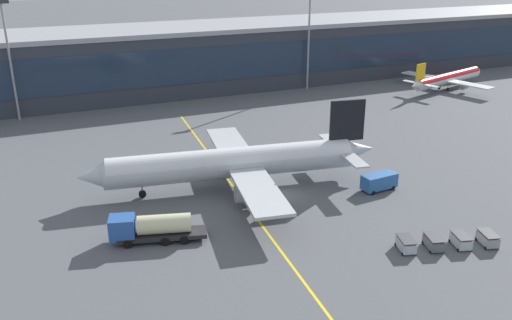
% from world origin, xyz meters
% --- Properties ---
extents(ground_plane, '(700.00, 700.00, 0.00)m').
position_xyz_m(ground_plane, '(0.00, 0.00, 0.00)').
color(ground_plane, '#515459').
extents(apron_lead_in_line, '(6.71, 79.77, 0.01)m').
position_xyz_m(apron_lead_in_line, '(-5.40, 2.00, 0.00)').
color(apron_lead_in_line, yellow).
rests_on(apron_lead_in_line, ground_plane).
extents(terminal_building, '(217.07, 21.79, 14.78)m').
position_xyz_m(terminal_building, '(13.93, 64.12, 7.41)').
color(terminal_building, '#2D333D').
rests_on(terminal_building, ground_plane).
extents(main_airliner, '(41.61, 33.09, 11.55)m').
position_xyz_m(main_airliner, '(-5.11, 4.84, 3.81)').
color(main_airliner, '#B2B7BC').
rests_on(main_airliner, ground_plane).
extents(fuel_tanker, '(11.08, 5.25, 3.25)m').
position_xyz_m(fuel_tanker, '(-19.10, -5.33, 1.75)').
color(fuel_tanker, '#232326').
rests_on(fuel_tanker, ground_plane).
extents(crew_van, '(5.16, 2.51, 2.30)m').
position_xyz_m(crew_van, '(12.88, -3.66, 1.31)').
color(crew_van, '#285B9E').
rests_on(crew_van, ground_plane).
extents(baggage_cart_0, '(2.22, 2.97, 1.48)m').
position_xyz_m(baggage_cart_0, '(6.09, -18.43, 0.78)').
color(baggage_cart_0, '#B2B7BC').
rests_on(baggage_cart_0, ground_plane).
extents(baggage_cart_1, '(2.22, 2.97, 1.48)m').
position_xyz_m(baggage_cart_1, '(9.17, -19.30, 0.78)').
color(baggage_cart_1, '#595B60').
rests_on(baggage_cart_1, ground_plane).
extents(baggage_cart_2, '(2.22, 2.97, 1.48)m').
position_xyz_m(baggage_cart_2, '(12.25, -20.17, 0.78)').
color(baggage_cart_2, '#B2B7BC').
rests_on(baggage_cart_2, ground_plane).
extents(baggage_cart_3, '(2.22, 2.97, 1.48)m').
position_xyz_m(baggage_cart_3, '(15.33, -21.04, 0.78)').
color(baggage_cart_3, gray).
rests_on(baggage_cart_3, ground_plane).
extents(commuter_jet_far, '(28.49, 22.99, 7.54)m').
position_xyz_m(commuter_jet_far, '(62.63, 38.90, 2.63)').
color(commuter_jet_far, silver).
rests_on(commuter_jet_far, ground_plane).
extents(apron_light_mast_0, '(2.80, 0.50, 22.81)m').
position_xyz_m(apron_light_mast_0, '(-31.92, 52.16, 13.38)').
color(apron_light_mast_0, gray).
rests_on(apron_light_mast_0, ground_plane).
extents(apron_light_mast_1, '(2.80, 0.50, 25.90)m').
position_xyz_m(apron_light_mast_1, '(31.92, 52.16, 14.97)').
color(apron_light_mast_1, gray).
rests_on(apron_light_mast_1, ground_plane).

